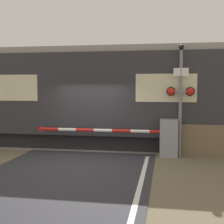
# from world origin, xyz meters

# --- Properties ---
(ground_plane) EXTENTS (80.00, 80.00, 0.00)m
(ground_plane) POSITION_xyz_m (0.00, 0.00, 0.00)
(ground_plane) COLOR #6B6047
(track_bed) EXTENTS (36.00, 3.20, 0.13)m
(track_bed) POSITION_xyz_m (0.00, 3.04, 0.02)
(track_bed) COLOR gray
(track_bed) RESTS_ON ground_plane
(train) EXTENTS (20.73, 3.22, 3.86)m
(train) POSITION_xyz_m (-3.08, 3.03, 1.98)
(train) COLOR black
(train) RESTS_ON ground_plane
(crossing_barrier) EXTENTS (4.94, 0.44, 1.29)m
(crossing_barrier) POSITION_xyz_m (2.42, 1.17, 0.68)
(crossing_barrier) COLOR gray
(crossing_barrier) RESTS_ON ground_plane
(signal_post) EXTENTS (0.93, 0.26, 3.77)m
(signal_post) POSITION_xyz_m (3.11, 1.23, 2.13)
(signal_post) COLOR gray
(signal_post) RESTS_ON ground_plane
(roadside_fence) EXTENTS (3.31, 0.06, 1.10)m
(roadside_fence) POSITION_xyz_m (4.38, 1.39, 0.55)
(roadside_fence) COLOR #726047
(roadside_fence) RESTS_ON ground_plane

